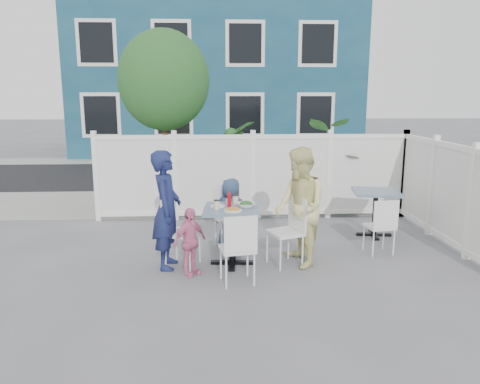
{
  "coord_description": "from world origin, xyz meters",
  "views": [
    {
      "loc": [
        -0.59,
        -6.23,
        2.32
      ],
      "look_at": [
        -0.25,
        0.36,
        0.94
      ],
      "focal_mm": 35.0,
      "sensor_mm": 36.0,
      "label": 1
    }
  ],
  "objects_px": {
    "chair_near": "(239,244)",
    "man": "(167,210)",
    "chair_left": "(177,226)",
    "chair_right": "(290,226)",
    "chair_back": "(229,211)",
    "boy": "(231,213)",
    "utility_cabinet": "(130,174)",
    "spare_table": "(376,201)",
    "toddler": "(190,242)",
    "woman": "(300,207)",
    "main_table": "(232,221)"
  },
  "relations": [
    {
      "from": "utility_cabinet",
      "to": "woman",
      "type": "distance_m",
      "value": 5.1
    },
    {
      "from": "man",
      "to": "boy",
      "type": "relative_size",
      "value": 1.5
    },
    {
      "from": "chair_left",
      "to": "main_table",
      "type": "bearing_deg",
      "value": 108.11
    },
    {
      "from": "main_table",
      "to": "spare_table",
      "type": "relative_size",
      "value": 0.98
    },
    {
      "from": "spare_table",
      "to": "chair_near",
      "type": "bearing_deg",
      "value": -140.6
    },
    {
      "from": "chair_left",
      "to": "chair_right",
      "type": "xyz_separation_m",
      "value": [
        1.56,
        -0.03,
        -0.01
      ]
    },
    {
      "from": "chair_right",
      "to": "chair_back",
      "type": "xyz_separation_m",
      "value": [
        -0.82,
        0.84,
        0.01
      ]
    },
    {
      "from": "chair_near",
      "to": "man",
      "type": "bearing_deg",
      "value": 133.51
    },
    {
      "from": "spare_table",
      "to": "man",
      "type": "bearing_deg",
      "value": -159.01
    },
    {
      "from": "chair_left",
      "to": "boy",
      "type": "relative_size",
      "value": 0.9
    },
    {
      "from": "chair_back",
      "to": "chair_right",
      "type": "bearing_deg",
      "value": 119.68
    },
    {
      "from": "utility_cabinet",
      "to": "toddler",
      "type": "xyz_separation_m",
      "value": [
        1.53,
        -4.4,
        -0.16
      ]
    },
    {
      "from": "chair_near",
      "to": "woman",
      "type": "height_order",
      "value": "woman"
    },
    {
      "from": "spare_table",
      "to": "toddler",
      "type": "height_order",
      "value": "toddler"
    },
    {
      "from": "chair_near",
      "to": "woman",
      "type": "distance_m",
      "value": 1.13
    },
    {
      "from": "utility_cabinet",
      "to": "chair_back",
      "type": "relative_size",
      "value": 1.26
    },
    {
      "from": "utility_cabinet",
      "to": "chair_near",
      "type": "relative_size",
      "value": 1.34
    },
    {
      "from": "man",
      "to": "toddler",
      "type": "xyz_separation_m",
      "value": [
        0.32,
        -0.31,
        -0.35
      ]
    },
    {
      "from": "chair_right",
      "to": "woman",
      "type": "distance_m",
      "value": 0.3
    },
    {
      "from": "man",
      "to": "chair_left",
      "type": "bearing_deg",
      "value": -62.47
    },
    {
      "from": "chair_left",
      "to": "boy",
      "type": "height_order",
      "value": "boy"
    },
    {
      "from": "woman",
      "to": "chair_left",
      "type": "bearing_deg",
      "value": -103.52
    },
    {
      "from": "chair_right",
      "to": "woman",
      "type": "xyz_separation_m",
      "value": [
        0.12,
        -0.04,
        0.27
      ]
    },
    {
      "from": "chair_left",
      "to": "boy",
      "type": "bearing_deg",
      "value": 153.84
    },
    {
      "from": "chair_left",
      "to": "boy",
      "type": "distance_m",
      "value": 1.1
    },
    {
      "from": "main_table",
      "to": "toddler",
      "type": "height_order",
      "value": "toddler"
    },
    {
      "from": "utility_cabinet",
      "to": "man",
      "type": "height_order",
      "value": "man"
    },
    {
      "from": "main_table",
      "to": "chair_near",
      "type": "distance_m",
      "value": 0.74
    },
    {
      "from": "chair_right",
      "to": "chair_near",
      "type": "relative_size",
      "value": 1.05
    },
    {
      "from": "spare_table",
      "to": "man",
      "type": "height_order",
      "value": "man"
    },
    {
      "from": "main_table",
      "to": "chair_right",
      "type": "relative_size",
      "value": 0.86
    },
    {
      "from": "chair_left",
      "to": "chair_right",
      "type": "relative_size",
      "value": 1.02
    },
    {
      "from": "main_table",
      "to": "chair_back",
      "type": "bearing_deg",
      "value": 91.69
    },
    {
      "from": "man",
      "to": "utility_cabinet",
      "type": "bearing_deg",
      "value": 18.95
    },
    {
      "from": "chair_near",
      "to": "woman",
      "type": "relative_size",
      "value": 0.55
    },
    {
      "from": "boy",
      "to": "chair_left",
      "type": "bearing_deg",
      "value": 67.51
    },
    {
      "from": "chair_left",
      "to": "toddler",
      "type": "bearing_deg",
      "value": 46.65
    },
    {
      "from": "chair_near",
      "to": "woman",
      "type": "bearing_deg",
      "value": 26.78
    },
    {
      "from": "chair_right",
      "to": "boy",
      "type": "xyz_separation_m",
      "value": [
        -0.79,
        0.82,
        -0.01
      ]
    },
    {
      "from": "chair_back",
      "to": "boy",
      "type": "bearing_deg",
      "value": 133.77
    },
    {
      "from": "boy",
      "to": "utility_cabinet",
      "type": "bearing_deg",
      "value": -34.98
    },
    {
      "from": "chair_near",
      "to": "toddler",
      "type": "xyz_separation_m",
      "value": [
        -0.62,
        0.37,
        -0.08
      ]
    },
    {
      "from": "chair_left",
      "to": "woman",
      "type": "height_order",
      "value": "woman"
    },
    {
      "from": "utility_cabinet",
      "to": "chair_near",
      "type": "bearing_deg",
      "value": -68.82
    },
    {
      "from": "spare_table",
      "to": "chair_right",
      "type": "bearing_deg",
      "value": -142.51
    },
    {
      "from": "spare_table",
      "to": "chair_back",
      "type": "distance_m",
      "value": 2.48
    },
    {
      "from": "main_table",
      "to": "chair_right",
      "type": "bearing_deg",
      "value": -2.16
    },
    {
      "from": "main_table",
      "to": "woman",
      "type": "xyz_separation_m",
      "value": [
        0.92,
        -0.07,
        0.19
      ]
    },
    {
      "from": "utility_cabinet",
      "to": "chair_left",
      "type": "bearing_deg",
      "value": -74.75
    },
    {
      "from": "utility_cabinet",
      "to": "boy",
      "type": "xyz_separation_m",
      "value": [
        2.11,
        -3.25,
        -0.07
      ]
    }
  ]
}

